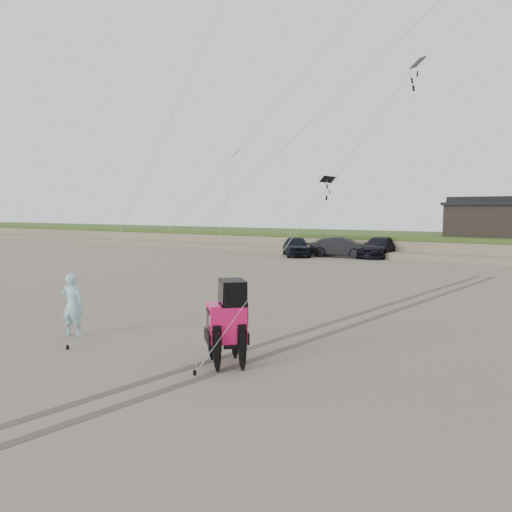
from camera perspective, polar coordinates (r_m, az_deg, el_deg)
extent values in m
plane|color=#6B6054|center=(13.00, -10.14, -12.36)|extent=(160.00, 160.00, 0.00)
cube|color=#7A6B54|center=(47.90, 22.54, 1.00)|extent=(160.00, 12.00, 1.40)
cube|color=#2D4719|center=(47.85, 22.58, 2.02)|extent=(160.00, 12.00, 0.35)
cube|color=#7A6B54|center=(41.58, 20.91, -0.15)|extent=(160.00, 3.50, 0.50)
cube|color=black|center=(46.50, 24.85, 3.67)|extent=(6.00, 5.00, 2.60)
cube|color=black|center=(46.49, 24.92, 5.42)|extent=(6.40, 5.40, 0.25)
cube|color=black|center=(46.50, 24.94, 5.89)|extent=(6.40, 1.20, 0.50)
imported|color=black|center=(42.91, 4.62, 1.14)|extent=(4.57, 5.26, 1.71)
imported|color=black|center=(42.31, 9.67, 1.00)|extent=(5.20, 2.21, 1.67)
imported|color=black|center=(42.88, 13.99, 0.98)|extent=(2.64, 5.90, 1.68)
imported|color=#8ED0DC|center=(16.59, -20.23, -5.24)|extent=(0.84, 0.69, 1.98)
cube|color=black|center=(17.95, 8.23, 8.66)|extent=(0.53, 0.61, 0.24)
cube|color=black|center=(13.06, 18.00, 20.28)|extent=(0.49, 0.51, 0.34)
cube|color=#C5183C|center=(20.38, -2.40, 11.61)|extent=(0.41, 0.39, 0.26)
cylinder|color=black|center=(15.26, -20.73, -9.73)|extent=(0.08, 0.08, 0.12)
cylinder|color=black|center=(12.28, -7.03, -13.09)|extent=(0.08, 0.08, 0.12)
cube|color=#4C443D|center=(18.79, 10.64, -6.86)|extent=(4.42, 29.74, 0.01)
cube|color=#4C443D|center=(18.51, 12.95, -7.09)|extent=(4.42, 29.74, 0.01)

